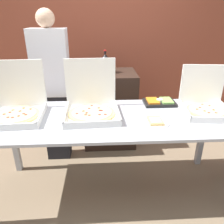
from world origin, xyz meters
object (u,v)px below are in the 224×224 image
at_px(pizza_box_far_right, 92,105).
at_px(pizza_box_near_left, 16,107).
at_px(pizza_box_far_left, 205,104).
at_px(paper_plate_front_left, 155,121).
at_px(person_guest_cap, 53,88).
at_px(veggie_tray, 159,102).
at_px(soda_bottle, 105,63).
at_px(soda_can_colored, 86,73).
at_px(soda_can_silver, 112,67).

bearing_deg(pizza_box_far_right, pizza_box_near_left, 178.15).
xyz_separation_m(pizza_box_far_left, paper_plate_front_left, (-0.53, -0.21, -0.06)).
height_order(pizza_box_far_left, person_guest_cap, person_guest_cap).
height_order(pizza_box_far_left, pizza_box_near_left, pizza_box_near_left).
height_order(veggie_tray, soda_bottle, soda_bottle).
relative_size(pizza_box_far_left, paper_plate_front_left, 1.89).
height_order(soda_can_colored, person_guest_cap, person_guest_cap).
xyz_separation_m(pizza_box_far_right, soda_bottle, (0.15, 0.88, 0.21)).
distance_m(pizza_box_far_right, veggie_tray, 0.73).
relative_size(veggie_tray, soda_can_colored, 2.59).
height_order(paper_plate_front_left, soda_can_colored, soda_can_colored).
xyz_separation_m(paper_plate_front_left, person_guest_cap, (-1.01, 0.79, 0.07)).
xyz_separation_m(soda_can_silver, soda_can_colored, (-0.33, -0.27, 0.00)).
bearing_deg(veggie_tray, soda_can_colored, 149.52).
bearing_deg(soda_bottle, paper_plate_front_left, -70.32).
height_order(pizza_box_far_left, soda_bottle, soda_bottle).
height_order(pizza_box_far_right, pizza_box_near_left, pizza_box_far_right).
bearing_deg(soda_can_silver, person_guest_cap, -152.40).
xyz_separation_m(pizza_box_far_left, pizza_box_near_left, (-1.76, 0.01, 0.01)).
distance_m(pizza_box_far_left, paper_plate_front_left, 0.57).
bearing_deg(veggie_tray, pizza_box_far_left, -29.64).
relative_size(veggie_tray, soda_can_silver, 2.59).
xyz_separation_m(pizza_box_far_right, soda_can_colored, (-0.09, 0.66, 0.15)).
height_order(paper_plate_front_left, person_guest_cap, person_guest_cap).
height_order(pizza_box_near_left, person_guest_cap, person_guest_cap).
bearing_deg(soda_can_colored, paper_plate_front_left, -54.32).
distance_m(pizza_box_near_left, veggie_tray, 1.40).
height_order(pizza_box_far_left, paper_plate_front_left, pizza_box_far_left).
distance_m(pizza_box_far_right, soda_bottle, 0.92).
bearing_deg(pizza_box_near_left, soda_can_silver, 42.46).
xyz_separation_m(soda_bottle, soda_can_colored, (-0.24, -0.22, -0.06)).
xyz_separation_m(pizza_box_far_right, veggie_tray, (0.70, 0.20, -0.06)).
distance_m(pizza_box_near_left, soda_bottle, 1.25).
bearing_deg(pizza_box_far_right, soda_can_silver, 72.38).
height_order(veggie_tray, soda_can_colored, soda_can_colored).
bearing_deg(pizza_box_far_right, paper_plate_front_left, -25.21).
relative_size(pizza_box_near_left, person_guest_cap, 0.30).
height_order(soda_can_silver, person_guest_cap, person_guest_cap).
height_order(soda_bottle, person_guest_cap, person_guest_cap).
distance_m(paper_plate_front_left, soda_can_silver, 1.22).
bearing_deg(soda_can_silver, paper_plate_front_left, -75.26).
bearing_deg(pizza_box_far_left, soda_bottle, 141.47).
bearing_deg(pizza_box_far_right, soda_bottle, 77.25).
bearing_deg(soda_can_colored, veggie_tray, -30.48).
bearing_deg(person_guest_cap, soda_can_colored, -165.76).
xyz_separation_m(pizza_box_far_right, pizza_box_near_left, (-0.68, -0.01, -0.00)).
relative_size(soda_can_colored, person_guest_cap, 0.07).
bearing_deg(pizza_box_far_left, soda_can_colored, 155.55).
xyz_separation_m(pizza_box_far_left, veggie_tray, (-0.38, 0.22, -0.05)).
relative_size(pizza_box_far_left, person_guest_cap, 0.27).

